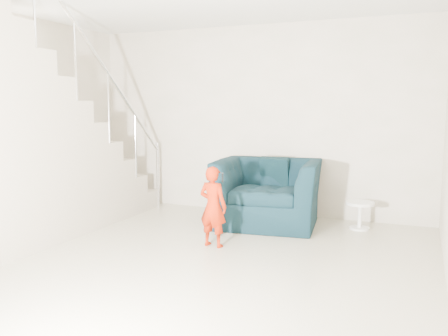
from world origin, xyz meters
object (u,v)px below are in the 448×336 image
Objects in this scene: side_table at (360,211)px; staircase at (37,157)px; armchair at (268,192)px; toddler at (213,207)px.

staircase is (-3.56, -1.75, 0.71)m from side_table.
armchair is 1.46× the size of toddler.
side_table is (1.43, 1.39, -0.21)m from toddler.
toddler reaches higher than side_table.
toddler is 2.22m from staircase.
side_table is at bearing -128.44° from toddler.
toddler is 2.55× the size of side_table.
side_table is 0.10× the size of staircase.
side_table is (1.16, 0.21, -0.19)m from armchair.
staircase is at bearing -153.79° from side_table.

